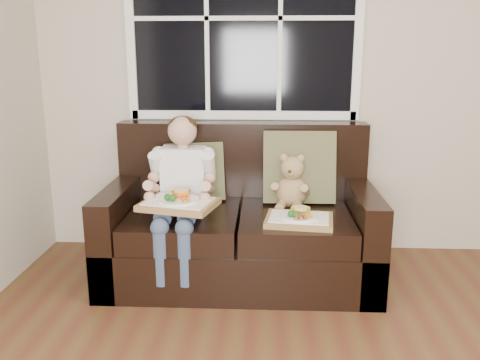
# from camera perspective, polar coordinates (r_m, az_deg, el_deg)

# --- Properties ---
(window_back) EXTENTS (1.62, 0.04, 1.37)m
(window_back) POSITION_cam_1_polar(r_m,az_deg,el_deg) (3.62, 0.39, 17.70)
(window_back) COLOR black
(window_back) RESTS_ON room_walls
(loveseat) EXTENTS (1.70, 0.92, 0.96)m
(loveseat) POSITION_cam_1_polar(r_m,az_deg,el_deg) (3.34, 0.02, -5.39)
(loveseat) COLOR black
(loveseat) RESTS_ON ground
(pillow_left) EXTENTS (0.42, 0.27, 0.40)m
(pillow_left) POSITION_cam_1_polar(r_m,az_deg,el_deg) (3.42, -5.14, 0.89)
(pillow_left) COLOR brown
(pillow_left) RESTS_ON loveseat
(pillow_right) EXTENTS (0.48, 0.22, 0.49)m
(pillow_right) POSITION_cam_1_polar(r_m,az_deg,el_deg) (3.39, 6.63, 1.44)
(pillow_right) COLOR brown
(pillow_right) RESTS_ON loveseat
(child) EXTENTS (0.40, 0.60, 0.91)m
(child) POSITION_cam_1_polar(r_m,az_deg,el_deg) (3.16, -6.62, -0.07)
(child) COLOR white
(child) RESTS_ON loveseat
(teddy_bear) EXTENTS (0.24, 0.29, 0.36)m
(teddy_bear) POSITION_cam_1_polar(r_m,az_deg,el_deg) (3.30, 5.83, -0.55)
(teddy_bear) COLOR tan
(teddy_bear) RESTS_ON loveseat
(tray_left) EXTENTS (0.48, 0.41, 0.10)m
(tray_left) POSITION_cam_1_polar(r_m,az_deg,el_deg) (2.99, -6.88, -2.52)
(tray_left) COLOR olive
(tray_left) RESTS_ON child
(tray_right) EXTENTS (0.42, 0.34, 0.09)m
(tray_right) POSITION_cam_1_polar(r_m,az_deg,el_deg) (3.01, 6.66, -4.30)
(tray_right) COLOR olive
(tray_right) RESTS_ON loveseat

